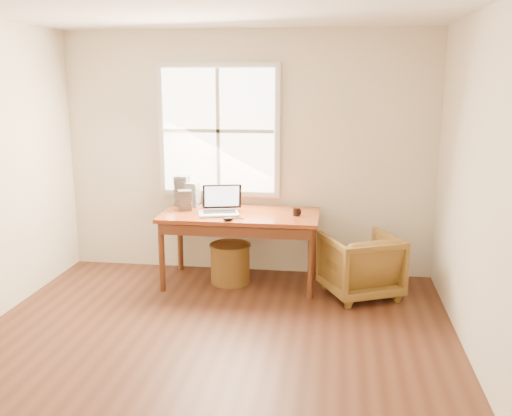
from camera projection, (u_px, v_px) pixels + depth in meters
The scene contains 11 objects.
room_shell at pixel (199, 188), 4.11m from camera, with size 4.04×4.54×2.64m.
desk at pixel (240, 215), 5.82m from camera, with size 1.60×0.80×0.04m, color brown.
armchair at pixel (360, 265), 5.57m from camera, with size 0.66×0.68×0.62m, color brown.
wicker_stool at pixel (230, 264), 5.95m from camera, with size 0.41×0.41×0.41m, color brown.
laptop at pixel (219, 200), 5.73m from camera, with size 0.39×0.41×0.29m, color silver, non-canonical shape.
mouse at pixel (228, 219), 5.50m from camera, with size 0.11×0.07×0.04m, color black.
coffee_mug at pixel (296, 212), 5.70m from camera, with size 0.07×0.07×0.08m, color black.
cd_stack_a at pixel (193, 194), 6.10m from camera, with size 0.13×0.12×0.26m, color #B6BAC2.
cd_stack_b at pixel (185, 200), 5.94m from camera, with size 0.14×0.12×0.21m, color #28292E.
cd_stack_c at pixel (182, 190), 6.16m from camera, with size 0.14×0.13×0.32m, color #9596A2.
cd_stack_d at pixel (218, 197), 6.18m from camera, with size 0.14×0.13×0.18m, color #ACB0B8.
Camera 1 is at (0.95, -3.78, 2.08)m, focal length 40.00 mm.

